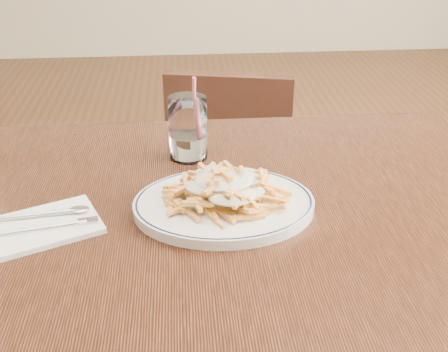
{
  "coord_description": "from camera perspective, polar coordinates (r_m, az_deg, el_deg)",
  "views": [
    {
      "loc": [
        -0.05,
        -0.88,
        1.29
      ],
      "look_at": [
        0.02,
        -0.02,
        0.82
      ],
      "focal_mm": 45.0,
      "sensor_mm": 36.0,
      "label": 1
    }
  ],
  "objects": [
    {
      "name": "napkin",
      "position": [
        1.01,
        -18.22,
        -4.98
      ],
      "size": [
        0.23,
        0.2,
        0.01
      ],
      "primitive_type": "cube",
      "rotation": [
        0.0,
        0.0,
        0.41
      ],
      "color": "white",
      "rests_on": "table"
    },
    {
      "name": "loaded_fries",
      "position": [
        0.99,
        0.0,
        -0.86
      ],
      "size": [
        0.24,
        0.21,
        0.06
      ],
      "color": "gold",
      "rests_on": "fries_plate"
    },
    {
      "name": "table",
      "position": [
        1.08,
        -1.37,
        -6.49
      ],
      "size": [
        1.2,
        0.8,
        0.75
      ],
      "color": "black",
      "rests_on": "ground"
    },
    {
      "name": "fries_plate",
      "position": [
        1.01,
        -0.0,
        -2.91
      ],
      "size": [
        0.36,
        0.32,
        0.02
      ],
      "color": "white",
      "rests_on": "table"
    },
    {
      "name": "water_glass",
      "position": [
        1.18,
        -3.67,
        4.5
      ],
      "size": [
        0.08,
        0.08,
        0.18
      ],
      "color": "white",
      "rests_on": "table"
    },
    {
      "name": "chair_far",
      "position": [
        1.79,
        0.74,
        0.69
      ],
      "size": [
        0.43,
        0.43,
        0.79
      ],
      "color": "black",
      "rests_on": "ground"
    },
    {
      "name": "cutlery",
      "position": [
        1.01,
        -18.24,
        -4.45
      ],
      "size": [
        0.18,
        0.09,
        0.01
      ],
      "color": "silver",
      "rests_on": "napkin"
    }
  ]
}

